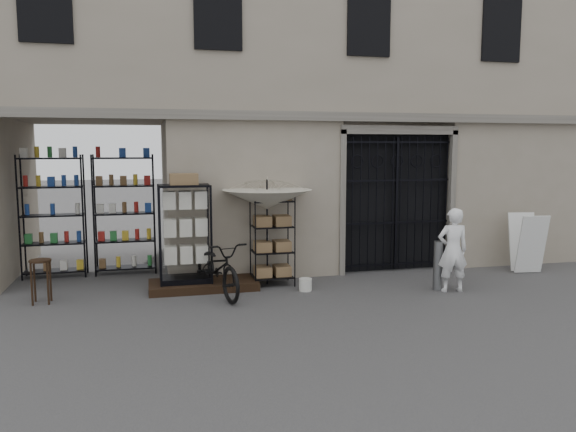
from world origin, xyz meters
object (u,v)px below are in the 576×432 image
object	(u,v)px
wire_rack	(272,241)
market_umbrella	(267,194)
bicycle	(218,295)
steel_bollard	(438,266)
display_cabinet	(185,239)
easel_sign	(527,243)
wooden_stool	(41,280)
shopkeeper	(451,291)
white_bucket	(305,285)

from	to	relation	value
wire_rack	market_umbrella	size ratio (longest dim) A/B	0.71
bicycle	steel_bollard	world-z (taller)	bicycle
market_umbrella	display_cabinet	bearing A→B (deg)	-178.06
market_umbrella	easel_sign	xyz separation A→B (m)	(5.54, -0.31, -1.12)
wire_rack	wooden_stool	distance (m)	4.13
steel_bollard	display_cabinet	bearing A→B (deg)	166.01
market_umbrella	shopkeeper	xyz separation A→B (m)	(3.19, -1.34, -1.76)
wooden_stool	shopkeeper	bearing A→B (deg)	-7.61
wire_rack	market_umbrella	distance (m)	0.91
white_bucket	display_cabinet	bearing A→B (deg)	164.38
white_bucket	shopkeeper	size ratio (longest dim) A/B	0.15
wire_rack	market_umbrella	bearing A→B (deg)	144.67
market_umbrella	white_bucket	bearing A→B (deg)	-48.18
market_umbrella	wooden_stool	bearing A→B (deg)	-174.53
white_bucket	wooden_stool	world-z (taller)	wooden_stool
steel_bollard	shopkeeper	bearing A→B (deg)	-38.37
market_umbrella	easel_sign	world-z (taller)	market_umbrella
market_umbrella	shopkeeper	distance (m)	3.88
shopkeeper	easel_sign	world-z (taller)	easel_sign
shopkeeper	white_bucket	bearing A→B (deg)	-6.65
wooden_stool	market_umbrella	bearing A→B (deg)	5.47
shopkeeper	bicycle	bearing A→B (deg)	-1.90
bicycle	shopkeeper	xyz separation A→B (m)	(4.22, -0.75, 0.00)
wire_rack	shopkeeper	distance (m)	3.47
steel_bollard	shopkeeper	distance (m)	0.53
shopkeeper	wire_rack	bearing A→B (deg)	-14.55
display_cabinet	market_umbrella	xyz separation A→B (m)	(1.56, 0.05, 0.79)
bicycle	steel_bollard	bearing A→B (deg)	-23.28
bicycle	market_umbrella	bearing A→B (deg)	14.92
easel_sign	wooden_stool	bearing A→B (deg)	-171.34
shopkeeper	market_umbrella	bearing A→B (deg)	-14.61
display_cabinet	wooden_stool	size ratio (longest dim) A/B	2.60
display_cabinet	wire_rack	size ratio (longest dim) A/B	1.13
market_umbrella	steel_bollard	size ratio (longest dim) A/B	2.66
wire_rack	wooden_stool	size ratio (longest dim) A/B	2.29
easel_sign	market_umbrella	bearing A→B (deg)	-174.99
wooden_stool	shopkeeper	distance (m)	7.27
white_bucket	shopkeeper	world-z (taller)	white_bucket
shopkeeper	easel_sign	xyz separation A→B (m)	(2.36, 1.03, 0.64)
wire_rack	easel_sign	distance (m)	5.46
wire_rack	easel_sign	world-z (taller)	wire_rack
market_umbrella	bicycle	size ratio (longest dim) A/B	1.28
white_bucket	wooden_stool	bearing A→B (deg)	176.67
wire_rack	steel_bollard	distance (m)	3.14
display_cabinet	steel_bollard	bearing A→B (deg)	-34.72
shopkeeper	display_cabinet	bearing A→B (deg)	-6.98
bicycle	steel_bollard	size ratio (longest dim) A/B	2.08
display_cabinet	steel_bollard	xyz separation A→B (m)	(4.54, -1.13, -0.51)
wire_rack	easel_sign	size ratio (longest dim) A/B	1.41
wire_rack	white_bucket	world-z (taller)	wire_rack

